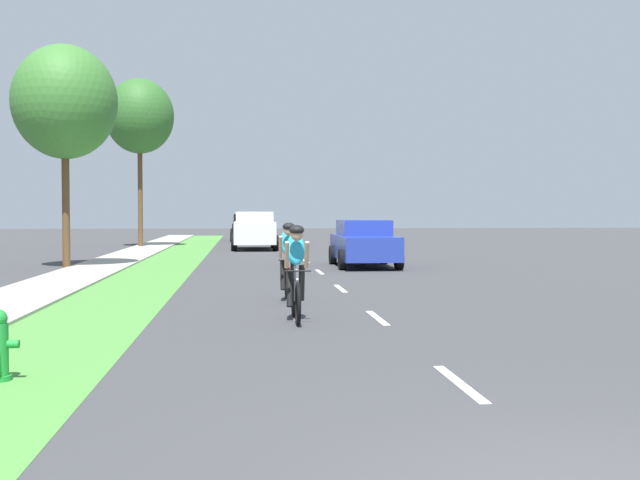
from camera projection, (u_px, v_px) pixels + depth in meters
name	position (u px, v px, depth m)	size (l,w,h in m)	color
ground_plane	(316.00, 269.00, 24.50)	(120.00, 120.00, 0.00)	#38383A
grass_verge	(159.00, 270.00, 24.03)	(2.16, 70.00, 0.01)	#478438
sidewalk_concrete	(91.00, 271.00, 23.84)	(1.88, 70.00, 0.10)	#9E998E
lane_markings_center	(306.00, 261.00, 28.48)	(0.12, 52.71, 0.01)	white
cyclist_lead	(296.00, 272.00, 12.84)	(0.42, 1.72, 1.58)	black
cyclist_trailing	(288.00, 261.00, 15.64)	(0.42, 1.72, 1.58)	black
sedan_blue	(364.00, 243.00, 25.63)	(1.98, 4.30, 1.52)	#23389E
suv_white	(254.00, 230.00, 37.34)	(2.15, 4.70, 1.79)	silver
pickup_black	(249.00, 227.00, 48.28)	(2.22, 5.10, 1.64)	black
street_tree_near	(65.00, 102.00, 24.82)	(3.27, 3.27, 7.05)	brown
street_tree_far	(140.00, 117.00, 39.59)	(3.42, 3.42, 8.48)	brown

